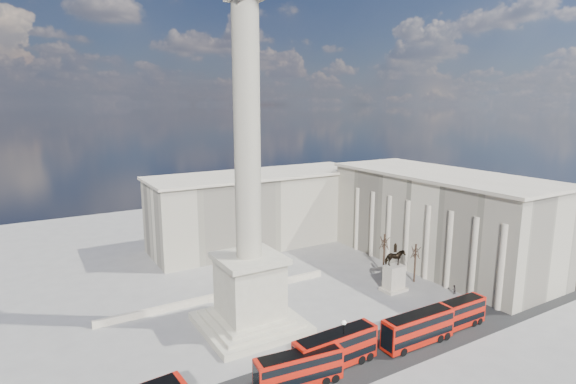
# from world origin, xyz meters

# --- Properties ---
(ground) EXTENTS (180.00, 180.00, 0.00)m
(ground) POSITION_xyz_m (0.00, 0.00, 0.00)
(ground) COLOR gray
(ground) RESTS_ON ground
(asphalt_road) EXTENTS (120.00, 9.00, 0.01)m
(asphalt_road) POSITION_xyz_m (5.00, -10.00, 0.00)
(asphalt_road) COLOR #262626
(asphalt_road) RESTS_ON ground
(nelsons_column) EXTENTS (14.00, 14.00, 49.85)m
(nelsons_column) POSITION_xyz_m (0.00, 5.00, 12.92)
(nelsons_column) COLOR beige
(nelsons_column) RESTS_ON ground
(balustrade_wall) EXTENTS (40.00, 0.60, 1.10)m
(balustrade_wall) POSITION_xyz_m (0.00, 16.00, 0.55)
(balustrade_wall) COLOR beige
(balustrade_wall) RESTS_ON ground
(building_east) EXTENTS (19.00, 46.00, 18.60)m
(building_east) POSITION_xyz_m (45.00, 10.00, 9.32)
(building_east) COLOR beige
(building_east) RESTS_ON ground
(building_northeast) EXTENTS (51.00, 17.00, 16.60)m
(building_northeast) POSITION_xyz_m (20.00, 40.00, 8.32)
(building_northeast) COLOR beige
(building_northeast) RESTS_ON ground
(red_bus_a) EXTENTS (10.61, 3.54, 4.22)m
(red_bus_a) POSITION_xyz_m (-1.41, -10.74, 2.21)
(red_bus_a) COLOR red
(red_bus_a) RESTS_ON ground
(red_bus_b) EXTENTS (11.39, 2.96, 4.59)m
(red_bus_b) POSITION_xyz_m (4.49, -9.79, 2.41)
(red_bus_b) COLOR red
(red_bus_b) RESTS_ON ground
(red_bus_c) EXTENTS (11.09, 2.75, 4.48)m
(red_bus_c) POSITION_xyz_m (17.20, -11.10, 2.35)
(red_bus_c) COLOR red
(red_bus_c) RESTS_ON ground
(red_bus_d) EXTENTS (10.27, 2.49, 4.16)m
(red_bus_d) POSITION_xyz_m (25.23, -10.68, 2.18)
(red_bus_d) COLOR red
(red_bus_d) RESTS_ON ground
(victorian_lamp) EXTENTS (0.54, 0.54, 6.33)m
(victorian_lamp) POSITION_xyz_m (5.09, -10.44, 3.73)
(victorian_lamp) COLOR black
(victorian_lamp) RESTS_ON ground
(equestrian_statue) EXTENTS (4.15, 3.11, 8.60)m
(equestrian_statue) POSITION_xyz_m (27.08, 3.83, 3.01)
(equestrian_statue) COLOR beige
(equestrian_statue) RESTS_ON ground
(bare_tree_near) EXTENTS (1.74, 1.74, 7.63)m
(bare_tree_near) POSITION_xyz_m (38.24, -8.70, 6.01)
(bare_tree_near) COLOR #332319
(bare_tree_near) RESTS_ON ground
(bare_tree_mid) EXTENTS (1.99, 1.99, 7.53)m
(bare_tree_mid) POSITION_xyz_m (33.14, 4.85, 5.94)
(bare_tree_mid) COLOR #332319
(bare_tree_mid) RESTS_ON ground
(bare_tree_far) EXTENTS (2.03, 2.03, 8.28)m
(bare_tree_far) POSITION_xyz_m (31.07, 10.77, 6.52)
(bare_tree_far) COLOR #332319
(bare_tree_far) RESTS_ON ground
(pedestrian_walking) EXTENTS (0.80, 0.62, 1.95)m
(pedestrian_walking) POSITION_xyz_m (19.39, -6.50, 0.97)
(pedestrian_walking) COLOR black
(pedestrian_walking) RESTS_ON ground
(pedestrian_standing) EXTENTS (0.77, 0.61, 1.57)m
(pedestrian_standing) POSITION_xyz_m (34.96, -2.47, 0.79)
(pedestrian_standing) COLOR black
(pedestrian_standing) RESTS_ON ground
(pedestrian_crossing) EXTENTS (0.67, 1.10, 1.75)m
(pedestrian_crossing) POSITION_xyz_m (9.40, -6.50, 0.87)
(pedestrian_crossing) COLOR black
(pedestrian_crossing) RESTS_ON ground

